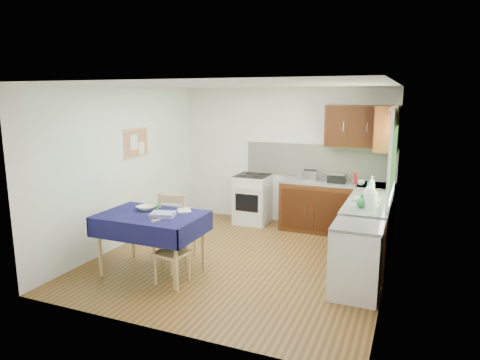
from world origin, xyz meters
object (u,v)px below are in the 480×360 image
at_px(chair_far, 177,224).
at_px(sandwich_press, 337,178).
at_px(dining_table, 151,222).
at_px(chair_near, 169,249).
at_px(dish_rack, 367,198).
at_px(kettle, 370,198).
at_px(toaster, 310,175).

relative_size(chair_far, sandwich_press, 3.59).
bearing_deg(dining_table, chair_near, -44.23).
distance_m(dish_rack, kettle, 0.47).
xyz_separation_m(dining_table, dish_rack, (2.58, 1.56, 0.21)).
height_order(dining_table, chair_near, chair_near).
distance_m(chair_near, dish_rack, 2.84).
bearing_deg(sandwich_press, kettle, -56.04).
relative_size(dining_table, toaster, 5.31).
bearing_deg(chair_near, chair_far, 32.07).
distance_m(chair_far, chair_near, 0.73).
bearing_deg(kettle, sandwich_press, 114.41).
bearing_deg(dining_table, sandwich_press, 33.85).
bearing_deg(toaster, sandwich_press, -18.29).
distance_m(chair_near, toaster, 3.09).
xyz_separation_m(toaster, kettle, (1.16, -1.55, 0.04)).
height_order(chair_far, sandwich_press, sandwich_press).
xyz_separation_m(toaster, dish_rack, (1.08, -1.10, -0.07)).
relative_size(chair_near, toaster, 3.33).
bearing_deg(dish_rack, sandwich_press, 98.88).
relative_size(toaster, kettle, 0.85).
xyz_separation_m(chair_near, kettle, (2.29, 1.28, 0.58)).
height_order(chair_near, toaster, toaster).
xyz_separation_m(chair_far, toaster, (1.41, 2.16, 0.44)).
distance_m(chair_far, kettle, 2.69).
bearing_deg(dish_rack, dining_table, -169.40).
bearing_deg(sandwich_press, dish_rack, -51.03).
relative_size(chair_near, kettle, 2.84).
bearing_deg(sandwich_press, dining_table, -116.84).
relative_size(dish_rack, kettle, 1.26).
xyz_separation_m(dish_rack, kettle, (0.08, -0.45, 0.11)).
height_order(toaster, kettle, kettle).
height_order(sandwich_press, kettle, kettle).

